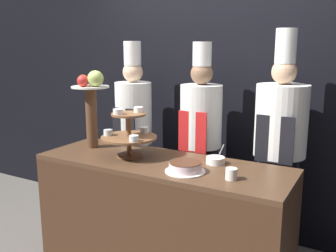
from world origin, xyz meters
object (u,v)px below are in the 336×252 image
chef_center_left (201,136)px  chef_center_right (280,144)px  tiered_stand (129,133)px  chef_left (134,128)px  cup_white (231,174)px  serving_bowl_far (215,160)px  cake_round (185,167)px  fruit_pedestal (91,98)px

chef_center_left → chef_center_right: 0.68m
tiered_stand → chef_left: 0.74m
cup_white → chef_center_left: size_ratio=0.04×
serving_bowl_far → tiered_stand: bearing=-166.7°
cake_round → chef_center_left: size_ratio=0.15×
cup_white → chef_center_right: size_ratio=0.04×
tiered_stand → cup_white: 0.89m
tiered_stand → fruit_pedestal: fruit_pedestal is taller
tiered_stand → cup_white: size_ratio=5.68×
fruit_pedestal → cake_round: 1.05m
chef_center_right → chef_left: bearing=-180.0°
cup_white → chef_center_right: chef_center_right is taller
chef_left → chef_center_left: chef_left is taller
fruit_pedestal → chef_center_right: 1.56m
chef_center_left → chef_center_right: bearing=-0.0°
chef_center_left → chef_center_right: size_ratio=0.95×
fruit_pedestal → chef_left: chef_left is taller
cup_white → chef_center_left: bearing=126.8°
cup_white → serving_bowl_far: 0.34m
serving_bowl_far → chef_center_right: chef_center_right is taller
chef_left → cake_round: bearing=-38.6°
chef_left → chef_center_left: 0.70m
chef_left → chef_center_right: bearing=0.0°
chef_center_left → tiered_stand: bearing=-117.3°
chef_center_right → cup_white: bearing=-100.4°
chef_left → chef_center_left: size_ratio=1.01×
cup_white → chef_left: (-1.25, 0.73, 0.03)m
cake_round → serving_bowl_far: size_ratio=1.82×
tiered_stand → serving_bowl_far: (0.65, 0.15, -0.16)m
serving_bowl_far → cake_round: bearing=-112.1°
serving_bowl_far → cup_white: bearing=-50.6°
fruit_pedestal → serving_bowl_far: 1.15m
chef_center_left → cup_white: bearing=-53.2°
fruit_pedestal → cup_white: size_ratio=8.57×
fruit_pedestal → chef_center_right: size_ratio=0.34×
fruit_pedestal → chef_left: (0.04, 0.55, -0.35)m
tiered_stand → chef_center_right: 1.18m
cup_white → tiered_stand: bearing=173.0°
tiered_stand → chef_center_right: size_ratio=0.23×
tiered_stand → chef_center_right: chef_center_right is taller
cup_white → serving_bowl_far: (-0.21, 0.26, -0.01)m
chef_left → serving_bowl_far: bearing=-24.3°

